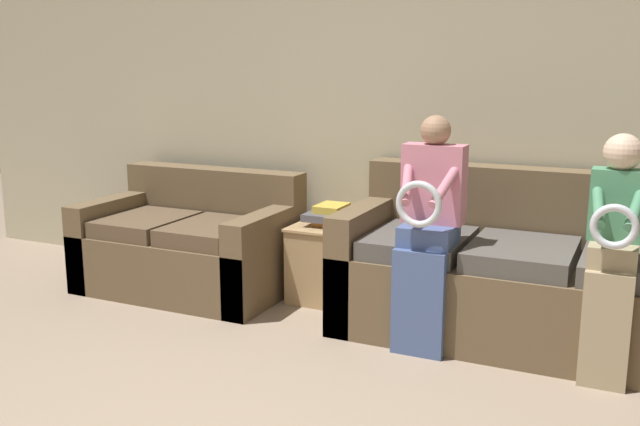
{
  "coord_description": "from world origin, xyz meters",
  "views": [
    {
      "loc": [
        1.47,
        -1.69,
        1.56
      ],
      "look_at": [
        -0.1,
        1.68,
        0.77
      ],
      "focal_mm": 40.0,
      "sensor_mm": 36.0,
      "label": 1
    }
  ],
  "objects_px": {
    "child_left_seated": "(428,225)",
    "book_stack": "(329,215)",
    "couch_side": "(191,247)",
    "couch_main": "(524,280)",
    "side_shelf": "(329,260)",
    "child_right_seated": "(614,244)"
  },
  "relations": [
    {
      "from": "couch_side",
      "to": "child_right_seated",
      "type": "height_order",
      "value": "child_right_seated"
    },
    {
      "from": "child_left_seated",
      "to": "child_right_seated",
      "type": "distance_m",
      "value": 0.94
    },
    {
      "from": "couch_side",
      "to": "child_right_seated",
      "type": "bearing_deg",
      "value": -6.92
    },
    {
      "from": "child_left_seated",
      "to": "child_right_seated",
      "type": "height_order",
      "value": "child_left_seated"
    },
    {
      "from": "couch_side",
      "to": "child_right_seated",
      "type": "relative_size",
      "value": 1.15
    },
    {
      "from": "book_stack",
      "to": "child_right_seated",
      "type": "bearing_deg",
      "value": -17.1
    },
    {
      "from": "child_left_seated",
      "to": "child_right_seated",
      "type": "bearing_deg",
      "value": -0.02
    },
    {
      "from": "child_left_seated",
      "to": "book_stack",
      "type": "height_order",
      "value": "child_left_seated"
    },
    {
      "from": "couch_main",
      "to": "child_right_seated",
      "type": "height_order",
      "value": "child_right_seated"
    },
    {
      "from": "side_shelf",
      "to": "book_stack",
      "type": "relative_size",
      "value": 1.71
    },
    {
      "from": "couch_side",
      "to": "child_left_seated",
      "type": "xyz_separation_m",
      "value": [
        1.79,
        -0.33,
        0.4
      ]
    },
    {
      "from": "couch_side",
      "to": "book_stack",
      "type": "relative_size",
      "value": 4.45
    },
    {
      "from": "couch_main",
      "to": "child_left_seated",
      "type": "xyz_separation_m",
      "value": [
        -0.47,
        -0.38,
        0.36
      ]
    },
    {
      "from": "child_left_seated",
      "to": "book_stack",
      "type": "relative_size",
      "value": 4.06
    },
    {
      "from": "child_left_seated",
      "to": "book_stack",
      "type": "bearing_deg",
      "value": 146.84
    },
    {
      "from": "child_left_seated",
      "to": "book_stack",
      "type": "distance_m",
      "value": 1.0
    },
    {
      "from": "child_right_seated",
      "to": "book_stack",
      "type": "distance_m",
      "value": 1.86
    },
    {
      "from": "couch_side",
      "to": "child_left_seated",
      "type": "distance_m",
      "value": 1.87
    },
    {
      "from": "couch_main",
      "to": "book_stack",
      "type": "bearing_deg",
      "value": 172.73
    },
    {
      "from": "couch_main",
      "to": "child_left_seated",
      "type": "bearing_deg",
      "value": -141.1
    },
    {
      "from": "couch_side",
      "to": "book_stack",
      "type": "distance_m",
      "value": 1.02
    },
    {
      "from": "child_left_seated",
      "to": "side_shelf",
      "type": "xyz_separation_m",
      "value": [
        -0.83,
        0.54,
        -0.44
      ]
    }
  ]
}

